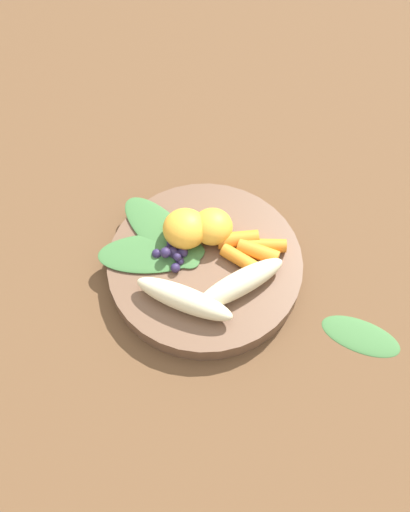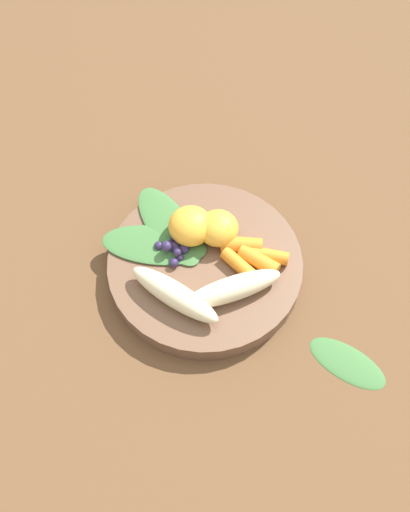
{
  "view_description": "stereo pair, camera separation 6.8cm",
  "coord_description": "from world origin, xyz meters",
  "views": [
    {
      "loc": [
        -0.29,
        -0.21,
        0.62
      ],
      "look_at": [
        0.0,
        0.0,
        0.04
      ],
      "focal_mm": 39.51,
      "sensor_mm": 36.0,
      "label": 1
    },
    {
      "loc": [
        -0.24,
        -0.26,
        0.62
      ],
      "look_at": [
        0.0,
        0.0,
        0.04
      ],
      "focal_mm": 39.51,
      "sensor_mm": 36.0,
      "label": 2
    }
  ],
  "objects": [
    {
      "name": "orange_segment_far",
      "position": [
        0.04,
        0.01,
        0.05
      ],
      "size": [
        0.05,
        0.05,
        0.04
      ],
      "primitive_type": "ellipsoid",
      "color": "#F4A833",
      "rests_on": "bowl"
    },
    {
      "name": "carrot_rear",
      "position": [
        0.04,
        -0.02,
        0.04
      ],
      "size": [
        0.05,
        0.05,
        0.02
      ],
      "primitive_type": "cylinder",
      "rotation": [
        0.0,
        1.57,
        5.46
      ],
      "color": "orange",
      "rests_on": "bowl"
    },
    {
      "name": "bowl",
      "position": [
        0.0,
        0.0,
        0.01
      ],
      "size": [
        0.24,
        0.24,
        0.03
      ],
      "primitive_type": "cylinder",
      "color": "brown",
      "rests_on": "ground_plane"
    },
    {
      "name": "banana_peeled_left",
      "position": [
        -0.01,
        -0.06,
        0.04
      ],
      "size": [
        0.12,
        0.07,
        0.03
      ],
      "primitive_type": "ellipsoid",
      "rotation": [
        0.0,
        0.0,
        5.89
      ],
      "color": "beige",
      "rests_on": "bowl"
    },
    {
      "name": "orange_segment_near",
      "position": [
        0.01,
        0.04,
        0.05
      ],
      "size": [
        0.06,
        0.06,
        0.04
      ],
      "primitive_type": "ellipsoid",
      "color": "#F4A833",
      "rests_on": "bowl"
    },
    {
      "name": "carrot_mid_left",
      "position": [
        0.04,
        -0.05,
        0.04
      ],
      "size": [
        0.03,
        0.05,
        0.02
      ],
      "primitive_type": "cylinder",
      "rotation": [
        0.0,
        1.57,
        4.95
      ],
      "color": "orange",
      "rests_on": "bowl"
    },
    {
      "name": "banana_peeled_right",
      "position": [
        -0.06,
        -0.02,
        0.04
      ],
      "size": [
        0.06,
        0.12,
        0.03
      ],
      "primitive_type": "ellipsoid",
      "rotation": [
        0.0,
        0.0,
        4.94
      ],
      "color": "beige",
      "rests_on": "bowl"
    },
    {
      "name": "kale_leaf_right",
      "position": [
        -0.03,
        0.06,
        0.03
      ],
      "size": [
        0.13,
        0.14,
        0.0
      ],
      "primitive_type": "ellipsoid",
      "rotation": [
        0.0,
        0.0,
        8.55
      ],
      "color": "#3D7038",
      "rests_on": "bowl"
    },
    {
      "name": "carrot_front",
      "position": [
        0.02,
        -0.04,
        0.03
      ],
      "size": [
        0.02,
        0.06,
        0.02
      ],
      "primitive_type": "cylinder",
      "rotation": [
        0.0,
        1.57,
        4.73
      ],
      "color": "orange",
      "rests_on": "bowl"
    },
    {
      "name": "blueberry_pile",
      "position": [
        -0.02,
        0.04,
        0.03
      ],
      "size": [
        0.04,
        0.04,
        0.02
      ],
      "color": "#2D234C",
      "rests_on": "bowl"
    },
    {
      "name": "coconut_shred_patch",
      "position": [
        -0.01,
        0.06,
        0.03
      ],
      "size": [
        0.04,
        0.04,
        0.0
      ],
      "primitive_type": "cylinder",
      "color": "white",
      "rests_on": "bowl"
    },
    {
      "name": "kale_leaf_left",
      "position": [
        -0.0,
        0.07,
        0.03
      ],
      "size": [
        0.08,
        0.14,
        0.0
      ],
      "primitive_type": "ellipsoid",
      "rotation": [
        0.0,
        0.0,
        7.64
      ],
      "color": "#3D7038",
      "rests_on": "bowl"
    },
    {
      "name": "carrot_mid_right",
      "position": [
        0.06,
        -0.05,
        0.03
      ],
      "size": [
        0.05,
        0.06,
        0.02
      ],
      "primitive_type": "cylinder",
      "rotation": [
        0.0,
        1.57,
        5.33
      ],
      "color": "orange",
      "rests_on": "bowl"
    },
    {
      "name": "ground_plane",
      "position": [
        0.0,
        0.0,
        0.0
      ],
      "size": [
        2.4,
        2.4,
        0.0
      ],
      "primitive_type": "plane",
      "color": "brown"
    },
    {
      "name": "kale_leaf_stray",
      "position": [
        0.04,
        -0.2,
        0.0
      ],
      "size": [
        0.06,
        0.1,
        0.01
      ],
      "primitive_type": "ellipsoid",
      "rotation": [
        0.0,
        0.0,
        4.95
      ],
      "color": "#3D7038",
      "rests_on": "ground_plane"
    }
  ]
}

